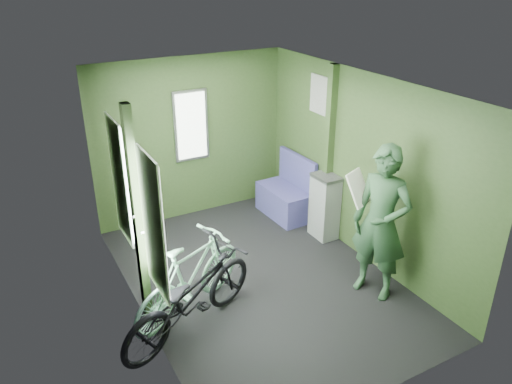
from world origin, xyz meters
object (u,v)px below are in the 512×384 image
bicycle_black (193,332)px  passenger (381,223)px  waste_box (325,206)px  bench_seat (286,198)px  bicycle_mint (193,313)px

bicycle_black → passenger: passenger is taller
bicycle_black → waste_box: 2.54m
waste_box → bench_seat: (-0.12, 0.78, -0.18)m
bicycle_mint → bench_seat: bearing=-79.5°
waste_box → bench_seat: bench_seat is taller
bicycle_black → bicycle_mint: (0.12, 0.29, 0.00)m
bicycle_black → bicycle_mint: bicycle_mint is taller
bicycle_mint → waste_box: (2.19, 0.68, 0.45)m
passenger → bench_seat: 2.18m
waste_box → passenger: bearing=-100.3°
bicycle_mint → passenger: size_ratio=0.88×
waste_box → bicycle_mint: bearing=-162.7°
bicycle_black → bench_seat: bearing=-74.6°
bicycle_mint → bench_seat: size_ratio=1.69×
passenger → bicycle_mint: bearing=-130.9°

